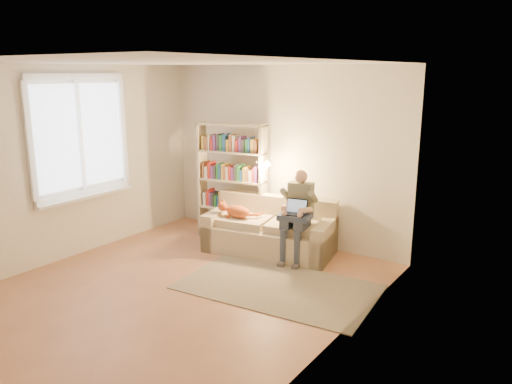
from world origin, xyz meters
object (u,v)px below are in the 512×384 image
Objects in this scene: sofa at (270,233)px; cat at (239,211)px; bookshelf at (232,176)px; laptop at (290,209)px; person at (298,210)px.

cat is at bearing -165.22° from sofa.
bookshelf is at bearing 157.18° from sofa.
bookshelf is at bearing 153.83° from laptop.
laptop is at bearing -32.39° from sofa.
cat is (-0.40, -0.20, 0.30)m from sofa.
person is 0.13m from laptop.
person reaches higher than cat.
bookshelf reaches higher than sofa.
bookshelf reaches higher than cat.
person reaches higher than laptop.
bookshelf is (-1.26, 0.21, 0.28)m from person.
cat is 0.32× the size of bookshelf.
cat is 0.82m from laptop.
laptop is (0.41, -0.16, 0.44)m from sofa.
sofa is at bearing 147.61° from laptop.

